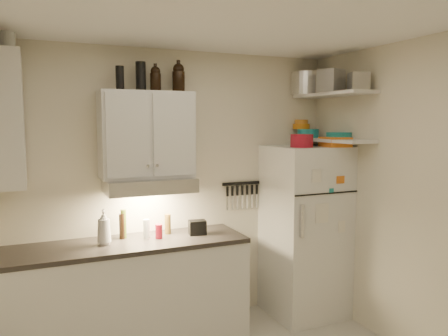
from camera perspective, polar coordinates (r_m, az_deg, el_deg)
name	(u,v)px	position (r m, az deg, el deg)	size (l,w,h in m)	color
ceiling	(246,10)	(2.81, 2.89, 19.95)	(3.20, 3.00, 0.02)	white
back_wall	(174,189)	(4.18, -6.52, -2.76)	(3.20, 0.02, 2.60)	beige
right_wall	(429,203)	(3.79, 25.18, -4.20)	(0.02, 3.00, 2.60)	beige
base_cabinet	(125,297)	(3.99, -12.87, -16.14)	(2.10, 0.60, 0.88)	silver
countertop	(123,245)	(3.84, -13.03, -9.77)	(2.10, 0.62, 0.04)	#2B2725
upper_cabinet	(147,135)	(3.89, -10.09, 4.31)	(0.80, 0.33, 0.75)	silver
range_hood	(149,185)	(3.86, -9.74, -2.18)	(0.76, 0.46, 0.12)	silver
fridge	(305,231)	(4.50, 10.50, -8.06)	(0.70, 0.68, 1.70)	white
shelf_hi	(333,94)	(4.38, 14.03, 9.30)	(0.30, 0.95, 0.03)	silver
shelf_lo	(332,140)	(4.38, 13.89, 3.55)	(0.30, 0.95, 0.03)	silver
knife_strip	(241,183)	(4.41, 2.30, -2.01)	(0.42, 0.02, 0.03)	black
dutch_oven	(302,141)	(4.14, 10.11, 3.53)	(0.21, 0.21, 0.12)	maroon
book_stack	(335,142)	(4.30, 14.31, 3.31)	(0.22, 0.27, 0.09)	orange
spice_jar	(309,141)	(4.35, 11.07, 3.53)	(0.07, 0.07, 0.11)	silver
stock_pot	(307,84)	(4.64, 10.75, 10.78)	(0.32, 0.32, 0.23)	silver
tin_a	(331,81)	(4.29, 13.80, 10.99)	(0.21, 0.19, 0.21)	#AAAAAD
tin_b	(359,82)	(4.17, 17.18, 10.71)	(0.16, 0.16, 0.16)	#AAAAAD
bowl_teal	(308,133)	(4.63, 10.92, 4.47)	(0.22, 0.22, 0.09)	teal
bowl_orange	(301,126)	(4.66, 10.06, 5.36)	(0.18, 0.18, 0.05)	#C67012
bowl_yellow	(301,122)	(4.66, 10.07, 5.96)	(0.14, 0.14, 0.04)	#C57822
plates	(339,135)	(4.41, 14.79, 4.14)	(0.25, 0.25, 0.06)	teal
growler_a	(155,79)	(3.93, -8.94, 11.46)	(0.10, 0.10, 0.23)	black
growler_b	(179,78)	(4.03, -5.96, 11.66)	(0.11, 0.11, 0.27)	black
thermos_a	(141,76)	(3.90, -10.81, 11.66)	(0.09, 0.09, 0.25)	black
thermos_b	(120,78)	(3.82, -13.45, 11.34)	(0.07, 0.07, 0.20)	black
side_jar	(6,40)	(3.74, -26.60, 14.67)	(0.13, 0.13, 0.17)	silver
soap_bottle	(104,225)	(3.78, -15.43, -7.19)	(0.13, 0.13, 0.33)	silver
pepper_mill	(168,224)	(4.03, -7.36, -7.27)	(0.06, 0.06, 0.18)	brown
oil_bottle	(124,224)	(3.95, -12.97, -7.13)	(0.05, 0.05, 0.25)	#465916
vinegar_bottle	(122,226)	(3.93, -13.21, -7.44)	(0.05, 0.05, 0.22)	black
clear_bottle	(146,229)	(3.91, -10.09, -7.83)	(0.06, 0.06, 0.17)	silver
red_jar	(159,231)	(3.89, -8.50, -8.20)	(0.06, 0.06, 0.13)	maroon
caddy	(197,227)	(3.99, -3.51, -7.76)	(0.15, 0.11, 0.13)	black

